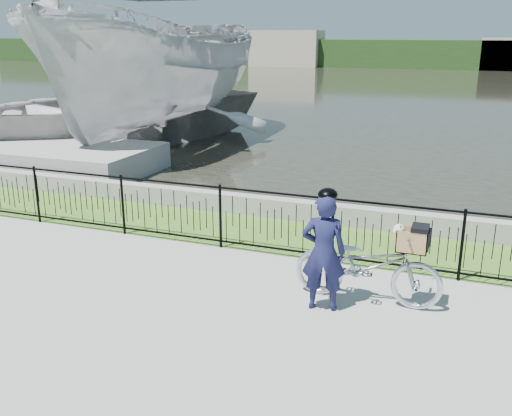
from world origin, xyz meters
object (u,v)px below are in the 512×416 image
at_px(bicycle_rig, 368,265).
at_px(boat_far, 109,109).
at_px(boat_near, 159,76).
at_px(cyclist, 324,251).

height_order(bicycle_rig, boat_far, boat_far).
distance_m(boat_near, boat_far, 2.29).
bearing_deg(cyclist, boat_near, 129.74).
distance_m(bicycle_rig, cyclist, 0.75).
xyz_separation_m(bicycle_rig, boat_far, (-10.59, 9.16, 0.62)).
relative_size(cyclist, boat_far, 0.13).
relative_size(bicycle_rig, boat_far, 0.15).
relative_size(bicycle_rig, cyclist, 1.21).
bearing_deg(boat_far, cyclist, -43.69).
height_order(cyclist, boat_far, boat_far).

